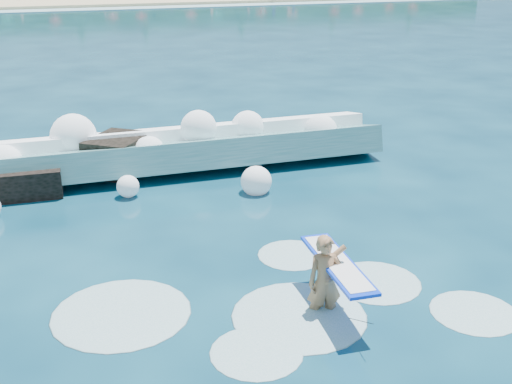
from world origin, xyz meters
TOP-DOWN VIEW (x-y plane):
  - ground at (0.00, 0.00)m, footprint 200.00×200.00m
  - beach at (0.00, 78.00)m, footprint 140.00×20.00m
  - wet_band at (0.00, 67.00)m, footprint 140.00×5.00m
  - breaking_wave at (-1.59, 7.95)m, footprint 18.14×2.82m
  - rock_cluster at (-4.19, 7.66)m, footprint 8.36×3.16m
  - surfer_with_board at (1.75, -1.73)m, footprint 1.04×3.06m
  - wave_spray at (-2.10, 7.80)m, footprint 15.10×4.87m
  - surf_foam at (0.53, -1.25)m, footprint 8.93×5.22m

SIDE VIEW (x-z plane):
  - ground at x=0.00m, z-range 0.00..0.00m
  - surf_foam at x=0.53m, z-range -0.07..0.07m
  - wet_band at x=0.00m, z-range 0.00..0.08m
  - beach at x=0.00m, z-range 0.00..0.40m
  - rock_cluster at x=-4.19m, z-range -0.25..1.11m
  - breaking_wave at x=-1.59m, z-range -0.24..1.33m
  - surfer_with_board at x=1.75m, z-range -0.26..1.70m
  - wave_spray at x=-2.10m, z-range -0.06..2.01m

